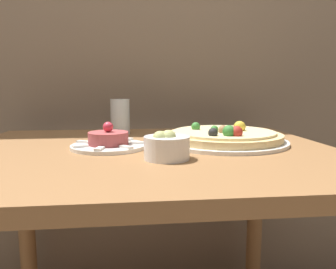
# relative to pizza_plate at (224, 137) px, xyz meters

# --- Properties ---
(dining_table) EXTENTS (1.02, 0.83, 0.75)m
(dining_table) POSITION_rel_pizza_plate_xyz_m (-0.22, -0.06, -0.13)
(dining_table) COLOR olive
(dining_table) RESTS_ON ground_plane
(pizza_plate) EXTENTS (0.37, 0.37, 0.06)m
(pizza_plate) POSITION_rel_pizza_plate_xyz_m (0.00, 0.00, 0.00)
(pizza_plate) COLOR white
(pizza_plate) RESTS_ON dining_table
(tartare_plate) EXTENTS (0.20, 0.20, 0.07)m
(tartare_plate) POSITION_rel_pizza_plate_xyz_m (-0.33, -0.04, -0.00)
(tartare_plate) COLOR white
(tartare_plate) RESTS_ON dining_table
(small_bowl) EXTENTS (0.11, 0.11, 0.07)m
(small_bowl) POSITION_rel_pizza_plate_xyz_m (-0.19, -0.19, 0.01)
(small_bowl) COLOR white
(small_bowl) RESTS_ON dining_table
(drinking_glass) EXTENTS (0.07, 0.07, 0.12)m
(drinking_glass) POSITION_rel_pizza_plate_xyz_m (-0.31, 0.23, 0.04)
(drinking_glass) COLOR silver
(drinking_glass) RESTS_ON dining_table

